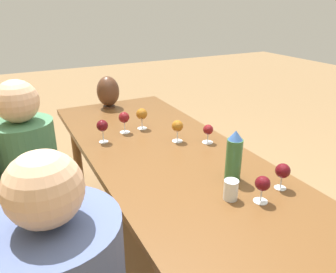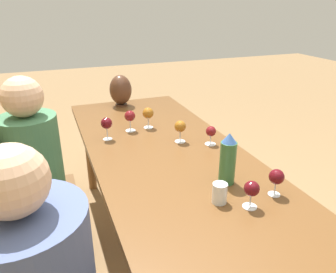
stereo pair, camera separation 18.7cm
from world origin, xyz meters
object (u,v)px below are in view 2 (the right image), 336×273
at_px(vase, 121,90).
at_px(wine_glass_4, 130,117).
at_px(wine_glass_1, 211,132).
at_px(wine_glass_6, 107,124).
at_px(water_tumbler, 220,193).
at_px(wine_glass_5, 180,127).
at_px(chair_far, 26,194).
at_px(wine_glass_7, 148,114).
at_px(wine_glass_2, 276,177).
at_px(person_far, 37,169).
at_px(water_bottle, 228,159).
at_px(wine_glass_0, 252,189).

height_order(vase, wine_glass_4, vase).
bearing_deg(wine_glass_4, wine_glass_1, -134.50).
relative_size(vase, wine_glass_6, 1.78).
xyz_separation_m(water_tumbler, wine_glass_4, (0.96, 0.15, 0.06)).
bearing_deg(wine_glass_5, chair_far, 81.89).
bearing_deg(water_tumbler, wine_glass_7, 0.83).
distance_m(wine_glass_5, wine_glass_7, 0.32).
bearing_deg(chair_far, wine_glass_1, -102.23).
distance_m(wine_glass_6, chair_far, 0.63).
distance_m(wine_glass_4, wine_glass_5, 0.38).
distance_m(wine_glass_4, wine_glass_6, 0.20).
bearing_deg(wine_glass_2, person_far, 50.43).
bearing_deg(chair_far, wine_glass_2, -127.33).
distance_m(water_bottle, wine_glass_1, 0.46).
height_order(water_bottle, wine_glass_1, water_bottle).
relative_size(wine_glass_7, chair_far, 0.15).
bearing_deg(person_far, wine_glass_7, -77.22).
bearing_deg(chair_far, wine_glass_5, -98.11).
relative_size(wine_glass_5, wine_glass_6, 0.96).
xyz_separation_m(water_bottle, wine_glass_5, (0.54, 0.02, -0.03)).
bearing_deg(wine_glass_2, vase, 11.99).
height_order(water_bottle, wine_glass_7, water_bottle).
distance_m(vase, wine_glass_7, 0.57).
distance_m(wine_glass_4, chair_far, 0.80).
height_order(water_bottle, person_far, person_far).
distance_m(chair_far, person_far, 0.17).
relative_size(wine_glass_1, wine_glass_6, 0.81).
bearing_deg(water_bottle, wine_glass_7, 8.79).
height_order(water_tumbler, wine_glass_1, wine_glass_1).
height_order(wine_glass_6, person_far, person_far).
height_order(water_tumbler, vase, vase).
bearing_deg(wine_glass_2, wine_glass_6, 32.71).
xyz_separation_m(wine_glass_0, wine_glass_7, (1.06, 0.12, 0.02)).
xyz_separation_m(water_bottle, wine_glass_6, (0.74, 0.44, -0.02)).
relative_size(water_tumbler, vase, 0.36).
relative_size(wine_glass_2, chair_far, 0.14).
height_order(wine_glass_2, wine_glass_6, wine_glass_6).
xyz_separation_m(wine_glass_5, wine_glass_6, (0.20, 0.42, 0.01)).
relative_size(wine_glass_0, wine_glass_7, 0.87).
distance_m(water_bottle, vase, 1.42).
bearing_deg(wine_glass_6, water_bottle, -149.40).
bearing_deg(wine_glass_5, wine_glass_2, -166.71).
distance_m(water_bottle, wine_glass_4, 0.87).
height_order(wine_glass_1, wine_glass_4, wine_glass_4).
relative_size(water_bottle, wine_glass_6, 1.78).
xyz_separation_m(water_bottle, wine_glass_1, (0.43, -0.14, -0.04)).
bearing_deg(wine_glass_5, wine_glass_0, -179.37).
height_order(water_bottle, water_tumbler, water_bottle).
bearing_deg(water_tumbler, wine_glass_5, -8.21).
relative_size(water_tumbler, wine_glass_0, 0.74).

